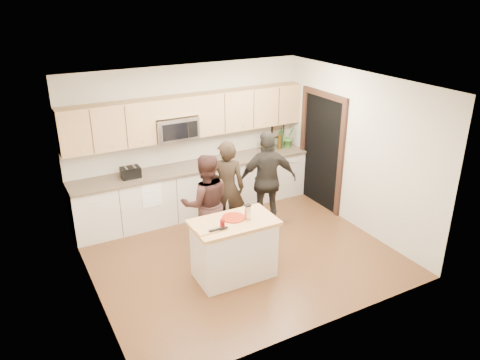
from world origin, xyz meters
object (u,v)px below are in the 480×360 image
woman_left (227,188)px  woman_right (267,180)px  island (234,248)px  toaster (131,172)px  woman_center (206,204)px

woman_left → woman_right: (0.73, -0.10, 0.03)m
island → woman_right: 1.70m
toaster → woman_center: (0.80, -1.30, -0.22)m
woman_center → woman_right: 1.28m
island → woman_left: 1.35m
toaster → woman_left: bearing=-36.3°
woman_left → woman_center: bearing=56.1°
woman_center → woman_right: (1.26, 0.22, 0.06)m
woman_left → woman_center: size_ratio=1.03×
woman_left → woman_center: (-0.53, -0.32, -0.02)m
woman_left → island: bearing=92.3°
toaster → woman_center: 1.54m
woman_center → woman_right: size_ratio=0.93×
island → toaster: 2.39m
island → woman_right: woman_right is taller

